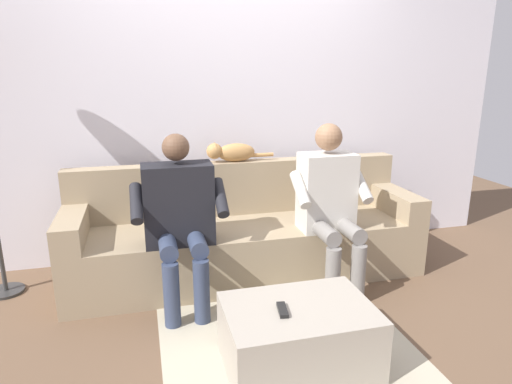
{
  "coord_description": "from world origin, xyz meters",
  "views": [
    {
      "loc": [
        0.72,
        2.95,
        1.51
      ],
      "look_at": [
        0.0,
        0.18,
        0.72
      ],
      "focal_mm": 31.27,
      "sensor_mm": 36.0,
      "label": 1
    }
  ],
  "objects_px": {
    "person_left_seated": "(330,200)",
    "cat_on_backrest": "(231,152)",
    "couch": "(246,238)",
    "person_right_seated": "(179,213)",
    "coffee_table": "(298,337)",
    "remote_black": "(283,310)"
  },
  "relations": [
    {
      "from": "person_right_seated",
      "to": "coffee_table",
      "type": "bearing_deg",
      "value": 121.89
    },
    {
      "from": "coffee_table",
      "to": "person_left_seated",
      "type": "relative_size",
      "value": 0.65
    },
    {
      "from": "couch",
      "to": "person_left_seated",
      "type": "bearing_deg",
      "value": 146.42
    },
    {
      "from": "person_right_seated",
      "to": "couch",
      "type": "bearing_deg",
      "value": -146.62
    },
    {
      "from": "coffee_table",
      "to": "couch",
      "type": "bearing_deg",
      "value": -90.0
    },
    {
      "from": "couch",
      "to": "person_left_seated",
      "type": "distance_m",
      "value": 0.71
    },
    {
      "from": "coffee_table",
      "to": "cat_on_backrest",
      "type": "height_order",
      "value": "cat_on_backrest"
    },
    {
      "from": "coffee_table",
      "to": "remote_black",
      "type": "height_order",
      "value": "remote_black"
    },
    {
      "from": "person_left_seated",
      "to": "cat_on_backrest",
      "type": "height_order",
      "value": "person_left_seated"
    },
    {
      "from": "person_left_seated",
      "to": "couch",
      "type": "bearing_deg",
      "value": -33.58
    },
    {
      "from": "person_right_seated",
      "to": "remote_black",
      "type": "bearing_deg",
      "value": 116.33
    },
    {
      "from": "person_right_seated",
      "to": "remote_black",
      "type": "distance_m",
      "value": 0.98
    },
    {
      "from": "remote_black",
      "to": "couch",
      "type": "bearing_deg",
      "value": 3.89
    },
    {
      "from": "coffee_table",
      "to": "person_right_seated",
      "type": "relative_size",
      "value": 0.67
    },
    {
      "from": "coffee_table",
      "to": "cat_on_backrest",
      "type": "bearing_deg",
      "value": -87.61
    },
    {
      "from": "couch",
      "to": "cat_on_backrest",
      "type": "relative_size",
      "value": 4.92
    },
    {
      "from": "person_right_seated",
      "to": "cat_on_backrest",
      "type": "xyz_separation_m",
      "value": [
        -0.46,
        -0.58,
        0.27
      ]
    },
    {
      "from": "couch",
      "to": "person_left_seated",
      "type": "xyz_separation_m",
      "value": [
        -0.51,
        0.34,
        0.36
      ]
    },
    {
      "from": "person_left_seated",
      "to": "person_right_seated",
      "type": "xyz_separation_m",
      "value": [
        1.03,
        -0.0,
        -0.01
      ]
    },
    {
      "from": "couch",
      "to": "coffee_table",
      "type": "distance_m",
      "value": 1.17
    },
    {
      "from": "person_right_seated",
      "to": "remote_black",
      "type": "height_order",
      "value": "person_right_seated"
    },
    {
      "from": "remote_black",
      "to": "coffee_table",
      "type": "bearing_deg",
      "value": -69.58
    }
  ]
}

